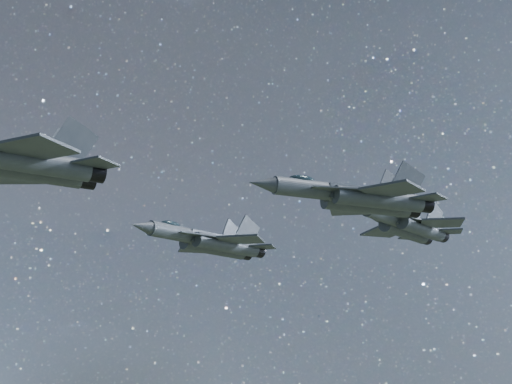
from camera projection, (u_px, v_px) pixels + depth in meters
jet_lead at (4, 158)px, 48.63m from camera, size 17.87×12.52×4.51m
jet_left at (210, 242)px, 79.61m from camera, size 18.82×13.08×4.73m
jet_right at (359, 197)px, 57.76m from camera, size 16.70×11.34×4.20m
jet_slot at (406, 225)px, 81.18m from camera, size 19.12×13.07×4.80m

